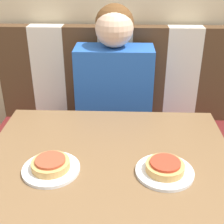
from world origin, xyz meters
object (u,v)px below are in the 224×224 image
person (114,74)px  pizza_right (165,166)px  plate_right (165,172)px  pizza_left (51,164)px  plate_left (51,169)px

person → pizza_right: 0.77m
plate_right → pizza_left: 0.40m
pizza_left → plate_left: bearing=90.0°
pizza_left → pizza_right: (0.40, 0.00, 0.00)m
person → plate_left: size_ratio=3.54×
person → plate_right: bearing=-74.9°
plate_right → pizza_left: bearing=-180.0°
plate_right → pizza_right: pizza_right is taller
person → pizza_left: 0.77m
pizza_right → pizza_left: bearing=180.0°
person → plate_right: 0.77m
plate_right → pizza_right: size_ratio=1.51×
plate_left → pizza_left: pizza_left is taller
plate_right → pizza_left: pizza_left is taller
plate_left → plate_right: 0.40m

